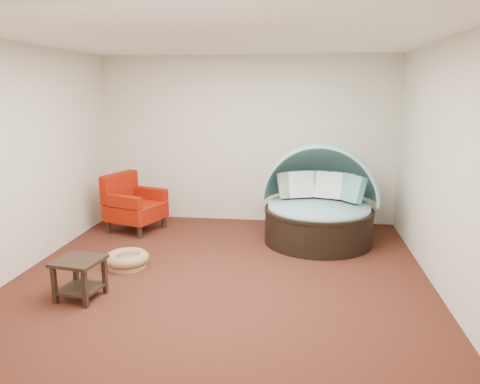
# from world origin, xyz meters

# --- Properties ---
(floor) EXTENTS (5.00, 5.00, 0.00)m
(floor) POSITION_xyz_m (0.00, 0.00, 0.00)
(floor) COLOR #4B2115
(floor) RESTS_ON ground
(wall_back) EXTENTS (5.00, 0.00, 5.00)m
(wall_back) POSITION_xyz_m (0.00, 2.50, 1.40)
(wall_back) COLOR beige
(wall_back) RESTS_ON floor
(wall_front) EXTENTS (5.00, 0.00, 5.00)m
(wall_front) POSITION_xyz_m (0.00, -2.50, 1.40)
(wall_front) COLOR beige
(wall_front) RESTS_ON floor
(wall_left) EXTENTS (0.00, 5.00, 5.00)m
(wall_left) POSITION_xyz_m (-2.50, 0.00, 1.40)
(wall_left) COLOR beige
(wall_left) RESTS_ON floor
(wall_right) EXTENTS (0.00, 5.00, 5.00)m
(wall_right) POSITION_xyz_m (2.50, 0.00, 1.40)
(wall_right) COLOR beige
(wall_right) RESTS_ON floor
(ceiling) EXTENTS (5.00, 5.00, 0.00)m
(ceiling) POSITION_xyz_m (0.00, 0.00, 2.80)
(ceiling) COLOR white
(ceiling) RESTS_ON wall_back
(canopy_daybed) EXTENTS (1.85, 1.80, 1.47)m
(canopy_daybed) POSITION_xyz_m (1.22, 1.50, 0.68)
(canopy_daybed) COLOR black
(canopy_daybed) RESTS_ON floor
(pet_basket) EXTENTS (0.64, 0.64, 0.19)m
(pet_basket) POSITION_xyz_m (-1.27, 0.06, 0.10)
(pet_basket) COLOR #9A7746
(pet_basket) RESTS_ON floor
(red_armchair) EXTENTS (1.00, 1.00, 0.92)m
(red_armchair) POSITION_xyz_m (-1.76, 1.65, 0.42)
(red_armchair) COLOR black
(red_armchair) RESTS_ON floor
(side_table) EXTENTS (0.54, 0.54, 0.45)m
(side_table) POSITION_xyz_m (-1.44, -0.88, 0.29)
(side_table) COLOR black
(side_table) RESTS_ON floor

